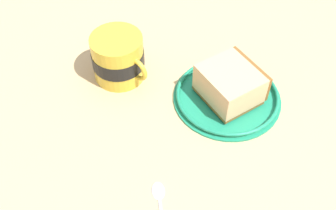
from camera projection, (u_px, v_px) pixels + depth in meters
ground_plane at (190, 113)px, 71.55cm from camera, size 123.35×123.35×3.88cm
small_plate at (227, 96)px, 70.66cm from camera, size 18.80×18.80×1.40cm
cake_slice at (230, 84)px, 68.53cm from camera, size 9.89×10.50×5.64cm
tea_mug at (118, 57)px, 71.69cm from camera, size 9.35×11.52×8.63cm
teaspoon at (160, 202)px, 57.89cm from camera, size 7.40×11.43×0.80cm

